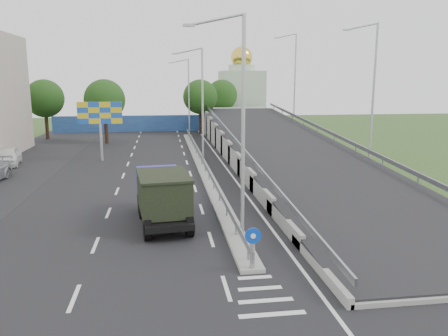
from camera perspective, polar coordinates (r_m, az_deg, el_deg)
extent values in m
plane|color=#2D4C1E|center=(15.67, 5.39, -16.80)|extent=(160.00, 160.00, 0.00)
cube|color=black|center=(34.23, -7.31, -1.23)|extent=(26.00, 90.00, 0.04)
cube|color=gray|center=(38.27, -2.91, 0.33)|extent=(1.00, 44.00, 0.20)
cube|color=gray|center=(40.87, 14.54, 3.88)|extent=(0.10, 50.00, 0.32)
cube|color=gray|center=(38.26, 1.24, 3.76)|extent=(0.10, 50.00, 0.32)
cube|color=gray|center=(38.15, -2.92, 1.29)|extent=(0.08, 44.00, 0.32)
cylinder|color=gray|center=(38.20, -2.92, 0.92)|extent=(0.09, 0.09, 0.60)
cylinder|color=black|center=(17.27, 3.73, -11.08)|extent=(0.20, 0.20, 1.20)
cylinder|color=#0C3FBF|center=(16.93, 3.82, -8.83)|extent=(0.64, 0.05, 0.64)
cylinder|color=white|center=(16.90, 3.84, -8.86)|extent=(0.20, 0.03, 0.20)
cylinder|color=#B2B5B7|center=(19.88, 2.51, 5.03)|extent=(0.18, 0.18, 10.00)
cylinder|color=#B2B5B7|center=(19.75, -0.98, 18.81)|extent=(2.57, 0.12, 0.66)
cube|color=#B2B5B7|center=(19.61, -4.64, 18.09)|extent=(0.50, 0.18, 0.12)
cylinder|color=#B2B5B7|center=(39.65, -2.81, 8.15)|extent=(0.18, 0.18, 10.00)
cylinder|color=#B2B5B7|center=(39.59, -4.67, 15.00)|extent=(2.57, 0.12, 0.66)
cube|color=#B2B5B7|center=(39.52, -6.46, 14.61)|extent=(0.50, 0.18, 0.12)
cylinder|color=#B2B5B7|center=(59.58, -4.60, 9.18)|extent=(0.18, 0.18, 10.00)
cylinder|color=#B2B5B7|center=(59.53, -5.86, 13.72)|extent=(2.57, 0.12, 0.66)
cube|color=#B2B5B7|center=(59.49, -7.05, 13.46)|extent=(0.50, 0.18, 0.12)
cube|color=navy|center=(65.72, -8.64, 5.78)|extent=(30.00, 0.50, 2.40)
cube|color=#B2CCAD|center=(74.68, 2.27, 9.09)|extent=(7.00, 7.00, 9.00)
cylinder|color=#B2CCAD|center=(74.66, 2.31, 12.92)|extent=(4.40, 4.40, 1.00)
sphere|color=gold|center=(74.72, 2.32, 14.23)|extent=(3.60, 3.60, 3.60)
cone|color=gold|center=(74.85, 2.33, 15.76)|extent=(0.30, 0.30, 1.20)
cylinder|color=#B2B5B7|center=(42.16, -15.74, 3.56)|extent=(0.24, 0.24, 4.00)
cube|color=gold|center=(41.91, -15.92, 6.94)|extent=(4.00, 0.20, 2.00)
cylinder|color=black|center=(54.11, -15.15, 5.21)|extent=(0.44, 0.44, 4.00)
sphere|color=#15390F|center=(53.89, -15.32, 8.60)|extent=(4.80, 4.80, 4.80)
cylinder|color=black|center=(61.89, -3.09, 6.30)|extent=(0.44, 0.44, 4.00)
sphere|color=#15390F|center=(61.70, -3.12, 9.27)|extent=(4.80, 4.80, 4.80)
cylinder|color=black|center=(60.48, -22.15, 5.38)|extent=(0.44, 0.44, 4.00)
sphere|color=#15390F|center=(60.28, -22.38, 8.40)|extent=(4.80, 4.80, 4.80)
cylinder|color=black|center=(69.27, -0.28, 6.85)|extent=(0.44, 0.44, 4.00)
sphere|color=#15390F|center=(69.09, -0.28, 9.50)|extent=(4.80, 4.80, 4.80)
cylinder|color=black|center=(25.15, -10.77, -4.64)|extent=(0.47, 1.13, 1.09)
cylinder|color=black|center=(25.33, -6.26, -4.39)|extent=(0.47, 1.13, 1.09)
cylinder|color=black|center=(24.29, -10.63, -5.21)|extent=(0.47, 1.13, 1.09)
cylinder|color=black|center=(24.48, -5.96, -4.94)|extent=(0.47, 1.13, 1.09)
cylinder|color=black|center=(20.98, -9.98, -7.86)|extent=(0.47, 1.13, 1.09)
cylinder|color=black|center=(21.20, -4.57, -7.51)|extent=(0.47, 1.13, 1.09)
cube|color=black|center=(23.18, -7.98, -5.54)|extent=(2.95, 6.38, 0.30)
cube|color=#130C8A|center=(25.18, -8.64, -1.86)|extent=(2.45, 1.83, 1.69)
cube|color=black|center=(25.83, -8.84, -0.52)|extent=(1.89, 0.27, 0.70)
cube|color=black|center=(26.25, -8.76, -3.68)|extent=(2.29, 0.40, 0.50)
cube|color=black|center=(22.32, -7.88, -3.28)|extent=(2.79, 4.02, 1.79)
cube|color=black|center=(22.10, -7.95, -0.91)|extent=(2.90, 4.13, 0.12)
imported|color=white|center=(43.11, -26.43, 1.38)|extent=(2.76, 5.11, 1.65)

